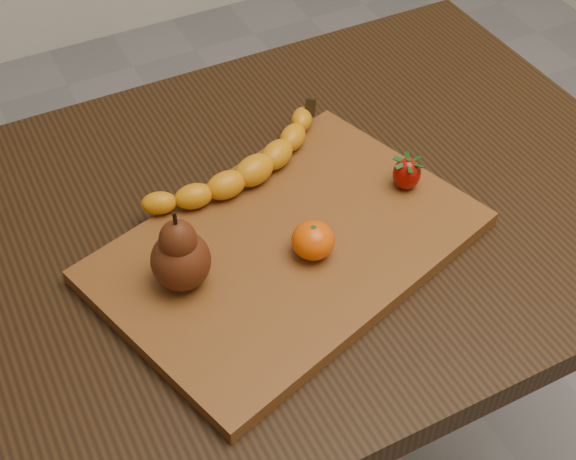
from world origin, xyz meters
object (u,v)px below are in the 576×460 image
cutting_board (288,247)px  pear (179,249)px  table (288,260)px  mandarin (313,240)px

cutting_board → pear: (-0.14, -0.00, 0.06)m
cutting_board → pear: bearing=163.3°
table → mandarin: 0.17m
cutting_board → mandarin: mandarin is taller
pear → table: bearing=21.9°
table → pear: pear is taller
table → cutting_board: size_ratio=2.22×
cutting_board → mandarin: 0.05m
cutting_board → pear: pear is taller
mandarin → table: bearing=80.2°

